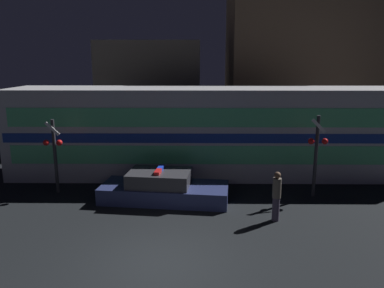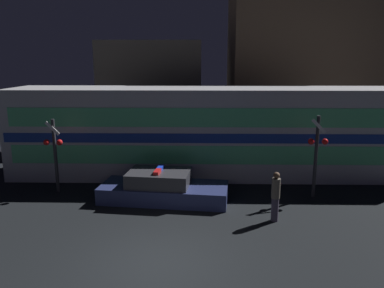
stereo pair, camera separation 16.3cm
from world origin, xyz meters
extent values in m
plane|color=black|center=(0.00, 0.00, 0.00)|extent=(120.00, 120.00, 0.00)
cube|color=silver|center=(1.88, 8.28, 2.04)|extent=(18.80, 3.19, 4.08)
cube|color=#193899|center=(1.88, 6.67, 2.04)|extent=(18.43, 0.03, 0.41)
cube|color=#59D88C|center=(1.88, 6.67, 1.31)|extent=(17.86, 0.02, 0.82)
cube|color=#59D88C|center=(1.88, 6.67, 2.94)|extent=(17.86, 0.02, 0.82)
cube|color=navy|center=(-0.19, 4.67, 0.31)|extent=(5.04, 2.38, 0.62)
cube|color=#333338|center=(-0.39, 4.70, 0.89)|extent=(2.50, 1.88, 0.54)
cube|color=red|center=(-0.42, 4.42, 1.22)|extent=(0.26, 0.58, 0.12)
cube|color=blue|center=(-0.36, 4.97, 1.22)|extent=(0.26, 0.58, 0.12)
cylinder|color=#3F384C|center=(3.71, 2.82, 0.41)|extent=(0.25, 0.25, 0.82)
cylinder|color=#595147|center=(3.71, 2.82, 1.15)|extent=(0.29, 0.29, 0.68)
sphere|color=brown|center=(3.71, 2.82, 1.60)|extent=(0.22, 0.22, 0.22)
cylinder|color=#2D2D33|center=(5.70, 5.17, 1.63)|extent=(0.13, 0.13, 3.25)
sphere|color=red|center=(5.43, 5.03, 2.28)|extent=(0.24, 0.24, 0.24)
sphere|color=red|center=(5.96, 5.03, 2.28)|extent=(0.24, 0.24, 0.24)
cube|color=white|center=(5.70, 5.09, 2.86)|extent=(0.58, 0.03, 0.58)
cylinder|color=#2D2D33|center=(-4.66, 5.50, 1.52)|extent=(0.13, 0.13, 3.04)
sphere|color=red|center=(-4.93, 5.36, 2.13)|extent=(0.24, 0.24, 0.24)
sphere|color=red|center=(-4.40, 5.36, 2.13)|extent=(0.24, 0.24, 0.24)
cube|color=white|center=(-4.66, 5.41, 2.67)|extent=(0.58, 0.03, 0.58)
cube|color=#47423D|center=(-1.98, 16.47, 3.25)|extent=(6.42, 5.76, 6.50)
cube|color=brown|center=(7.71, 16.96, 5.47)|extent=(8.95, 6.67, 10.93)
camera|label=1|loc=(1.02, -9.03, 5.28)|focal=35.00mm
camera|label=2|loc=(1.18, -9.02, 5.28)|focal=35.00mm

